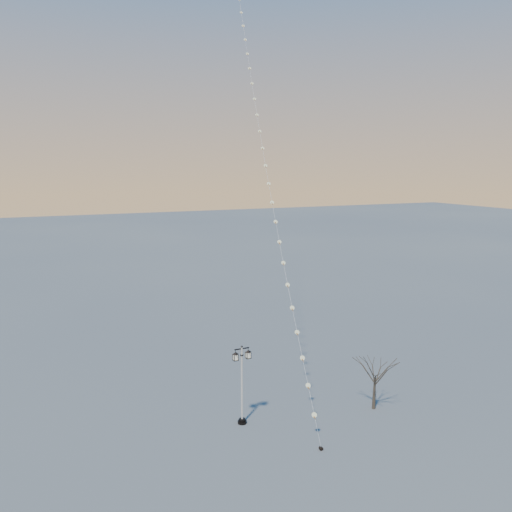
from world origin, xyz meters
TOP-DOWN VIEW (x-y plane):
  - ground at (0.00, 0.00)m, footprint 300.00×300.00m
  - street_lamp at (-3.23, 3.38)m, footprint 1.26×0.55m
  - bare_tree at (5.24, 1.67)m, footprint 2.25×2.25m
  - kite_train at (4.78, 18.71)m, footprint 10.98×40.25m

SIDE VIEW (x-z plane):
  - ground at x=0.00m, z-range 0.00..0.00m
  - bare_tree at x=5.24m, z-range 0.73..4.46m
  - street_lamp at x=-3.23m, z-range 0.26..5.21m
  - kite_train at x=4.78m, z-range -0.10..43.35m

